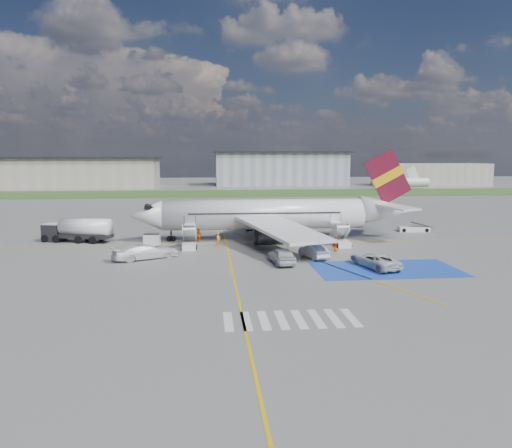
% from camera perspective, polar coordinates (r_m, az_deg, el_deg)
% --- Properties ---
extents(ground, '(400.00, 400.00, 0.00)m').
position_cam_1_polar(ground, '(51.83, 2.63, -4.43)').
color(ground, '#60605E').
rests_on(ground, ground).
extents(grass_strip, '(400.00, 30.00, 0.01)m').
position_cam_1_polar(grass_strip, '(145.72, -2.71, 3.51)').
color(grass_strip, '#2D4C1E').
rests_on(grass_strip, ground).
extents(taxiway_line_main, '(120.00, 0.20, 0.01)m').
position_cam_1_polar(taxiway_line_main, '(63.51, 1.08, -2.13)').
color(taxiway_line_main, gold).
rests_on(taxiway_line_main, ground).
extents(taxiway_line_cross, '(0.20, 60.00, 0.01)m').
position_cam_1_polar(taxiway_line_cross, '(41.67, -2.27, -7.48)').
color(taxiway_line_cross, gold).
rests_on(taxiway_line_cross, ground).
extents(taxiway_line_diag, '(20.71, 56.45, 0.01)m').
position_cam_1_polar(taxiway_line_diag, '(63.51, 1.08, -2.13)').
color(taxiway_line_diag, gold).
rests_on(taxiway_line_diag, ground).
extents(staging_box, '(14.00, 8.00, 0.01)m').
position_cam_1_polar(staging_box, '(50.47, 14.64, -5.01)').
color(staging_box, '#1B41A7').
rests_on(staging_box, ground).
extents(crosswalk, '(9.00, 4.00, 0.01)m').
position_cam_1_polar(crosswalk, '(34.40, 3.95, -10.84)').
color(crosswalk, silver).
rests_on(crosswalk, ground).
extents(terminal_west, '(60.00, 22.00, 10.00)m').
position_cam_1_polar(terminal_west, '(186.43, -20.51, 5.51)').
color(terminal_west, gray).
rests_on(terminal_west, ground).
extents(terminal_centre, '(48.00, 18.00, 12.00)m').
position_cam_1_polar(terminal_centre, '(187.19, 2.82, 6.31)').
color(terminal_centre, gray).
rests_on(terminal_centre, ground).
extents(terminal_east, '(40.00, 16.00, 8.00)m').
position_cam_1_polar(terminal_east, '(196.33, 19.29, 5.37)').
color(terminal_east, gray).
rests_on(terminal_east, ground).
extents(airliner, '(36.81, 32.95, 11.92)m').
position_cam_1_polar(airliner, '(65.17, 2.20, 1.13)').
color(airliner, silver).
rests_on(airliner, ground).
extents(airstairs_fwd, '(1.90, 5.20, 3.60)m').
position_cam_1_polar(airstairs_fwd, '(59.78, -7.63, -2.23)').
color(airstairs_fwd, silver).
rests_on(airstairs_fwd, ground).
extents(airstairs_aft, '(1.90, 5.20, 3.60)m').
position_cam_1_polar(airstairs_aft, '(61.92, 9.75, -1.93)').
color(airstairs_aft, silver).
rests_on(airstairs_aft, ground).
extents(fuel_tanker, '(9.21, 4.68, 3.04)m').
position_cam_1_polar(fuel_tanker, '(67.77, -19.67, -0.87)').
color(fuel_tanker, black).
rests_on(fuel_tanker, ground).
extents(gpu_cart, '(2.00, 1.41, 1.57)m').
position_cam_1_polar(gpu_cart, '(62.13, -11.82, -1.87)').
color(gpu_cart, silver).
rests_on(gpu_cart, ground).
extents(belt_loader, '(4.83, 2.13, 1.41)m').
position_cam_1_polar(belt_loader, '(76.28, 17.63, -0.55)').
color(belt_loader, silver).
rests_on(belt_loader, ground).
extents(car_silver_a, '(2.57, 5.21, 1.71)m').
position_cam_1_polar(car_silver_a, '(51.14, 2.96, -3.62)').
color(car_silver_a, '#B4B8BC').
rests_on(car_silver_a, ground).
extents(car_silver_b, '(2.72, 4.80, 1.50)m').
position_cam_1_polar(car_silver_b, '(54.23, 6.64, -3.12)').
color(car_silver_b, '#B1B4B8').
rests_on(car_silver_b, ground).
extents(van_white_a, '(3.51, 5.55, 1.93)m').
position_cam_1_polar(van_white_a, '(50.86, 13.40, -3.77)').
color(van_white_a, silver).
rests_on(van_white_a, ground).
extents(van_white_b, '(5.79, 4.37, 2.11)m').
position_cam_1_polar(van_white_b, '(54.70, -12.50, -2.83)').
color(van_white_b, white).
rests_on(van_white_b, ground).
extents(crew_fwd, '(0.72, 0.76, 1.76)m').
position_cam_1_polar(crew_fwd, '(60.67, -4.32, -1.79)').
color(crew_fwd, orange).
rests_on(crew_fwd, ground).
extents(crew_nose, '(1.06, 1.07, 1.74)m').
position_cam_1_polar(crew_nose, '(64.12, -6.58, -1.30)').
color(crew_nose, '#F65D0C').
rests_on(crew_nose, ground).
extents(crew_aft, '(0.88, 1.08, 1.72)m').
position_cam_1_polar(crew_aft, '(58.55, 9.11, -2.24)').
color(crew_aft, '#F0600C').
rests_on(crew_aft, ground).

